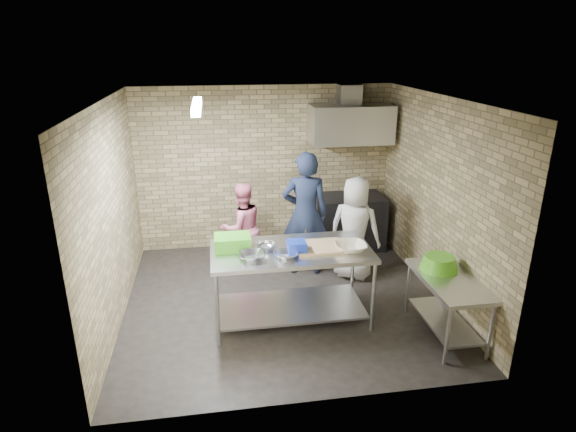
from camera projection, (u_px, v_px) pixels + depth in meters
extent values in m
plane|color=black|center=(283.00, 300.00, 6.60)|extent=(4.20, 4.20, 0.00)
plane|color=black|center=(282.00, 99.00, 5.67)|extent=(4.20, 4.20, 0.00)
cube|color=tan|center=(265.00, 168.00, 7.99)|extent=(4.20, 0.06, 2.70)
cube|color=tan|center=(316.00, 279.00, 4.28)|extent=(4.20, 0.06, 2.70)
cube|color=tan|center=(112.00, 216.00, 5.82)|extent=(0.06, 4.00, 2.70)
cube|color=tan|center=(437.00, 199.00, 6.44)|extent=(0.06, 4.00, 2.70)
cube|color=silver|center=(291.00, 285.00, 5.98)|extent=(1.94, 0.97, 0.97)
cube|color=silver|center=(446.00, 306.00, 5.71)|extent=(0.60, 1.20, 0.75)
cube|color=black|center=(347.00, 222.00, 8.17)|extent=(1.20, 0.70, 0.90)
cube|color=silver|center=(351.00, 124.00, 7.65)|extent=(1.30, 0.60, 0.60)
cube|color=#A5A8AD|center=(349.00, 94.00, 7.64)|extent=(0.35, 0.30, 0.30)
cube|color=#3F2B19|center=(365.00, 133.00, 7.93)|extent=(0.80, 0.20, 0.04)
cube|color=white|center=(197.00, 106.00, 5.54)|extent=(0.10, 1.25, 0.08)
cube|color=#399B1C|center=(232.00, 242.00, 5.80)|extent=(0.43, 0.32, 0.17)
cube|color=#1630AA|center=(297.00, 247.00, 5.71)|extent=(0.22, 0.22, 0.14)
cube|color=tan|center=(320.00, 247.00, 5.84)|extent=(0.59, 0.45, 0.03)
imported|color=#B1B4B8|center=(251.00, 256.00, 5.55)|extent=(0.32, 0.32, 0.07)
imported|color=silver|center=(266.00, 246.00, 5.81)|extent=(0.24, 0.24, 0.07)
imported|color=silver|center=(286.00, 255.00, 5.59)|extent=(0.29, 0.29, 0.07)
imported|color=beige|center=(351.00, 247.00, 5.77)|extent=(0.39, 0.39, 0.09)
cylinder|color=#B22619|center=(350.00, 126.00, 7.86)|extent=(0.07, 0.07, 0.18)
cylinder|color=green|center=(374.00, 127.00, 7.92)|extent=(0.06, 0.06, 0.15)
imported|color=#161A37|center=(305.00, 214.00, 7.10)|extent=(0.75, 0.56, 1.88)
imported|color=pink|center=(242.00, 228.00, 7.25)|extent=(0.82, 0.73, 1.39)
imported|color=silver|center=(355.00, 228.00, 7.01)|extent=(0.90, 0.82, 1.54)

